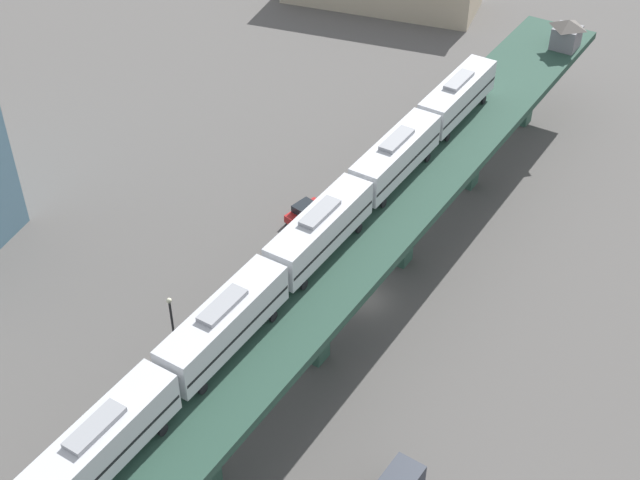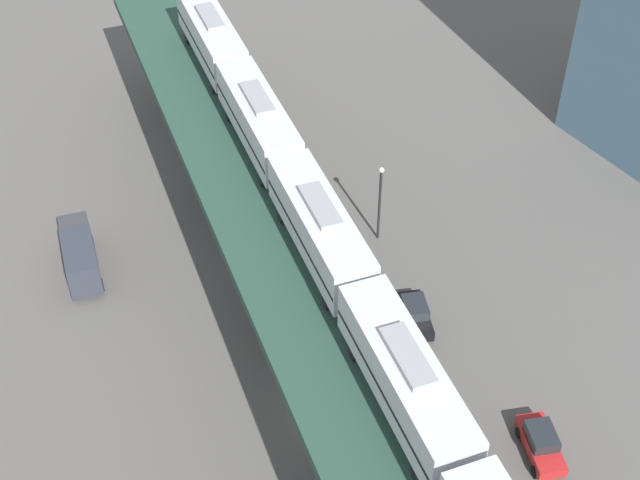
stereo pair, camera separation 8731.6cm
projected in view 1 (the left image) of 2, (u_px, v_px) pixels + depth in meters
ground_plane at (366, 300)px, 81.09m from camera, size 400.00×400.00×0.00m
elevated_viaduct at (367, 237)px, 76.29m from camera, size 27.39×91.73×8.69m
subway_train at (320, 230)px, 70.95m from camera, size 15.74×61.61×4.45m
signal_hut at (567, 33)px, 99.86m from camera, size 3.82×3.82×3.40m
street_car_green at (173, 411)px, 69.70m from camera, size 2.46×4.62×1.89m
street_car_red at (305, 211)px, 89.89m from camera, size 3.35×4.75×1.89m
street_car_black at (253, 293)px, 80.43m from camera, size 3.41×4.75×1.89m
street_lamp at (172, 324)px, 72.78m from camera, size 0.44×0.44×6.94m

